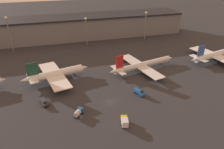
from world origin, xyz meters
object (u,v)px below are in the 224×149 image
service_vehicle_0 (125,121)px  service_vehicle_3 (44,102)px  service_vehicle_1 (139,92)px  airplane_2 (142,65)px  airplane_1 (56,74)px  airplane_3 (216,55)px  service_vehicle_2 (78,112)px

service_vehicle_0 → service_vehicle_3: (-30.50, 23.25, -0.68)m
service_vehicle_1 → service_vehicle_3: 44.60m
airplane_2 → service_vehicle_1: size_ratio=6.46×
service_vehicle_1 → airplane_1: bearing=-145.3°
airplane_2 → service_vehicle_3: airplane_2 is taller
airplane_3 → service_vehicle_0: 89.39m
airplane_3 → service_vehicle_0: size_ratio=7.49×
airplane_1 → service_vehicle_2: airplane_1 is taller
airplane_2 → service_vehicle_0: size_ratio=7.48×
airplane_1 → airplane_3: bearing=-13.0°
airplane_1 → service_vehicle_0: (23.96, -44.56, -1.88)m
service_vehicle_0 → service_vehicle_1: bearing=-24.5°
service_vehicle_1 → airplane_2: bearing=133.0°
service_vehicle_1 → service_vehicle_3: service_vehicle_1 is taller
airplane_1 → airplane_2: bearing=-13.2°
service_vehicle_0 → service_vehicle_2: bearing=68.5°
airplane_2 → airplane_3: size_ratio=1.00×
airplane_3 → service_vehicle_0: (-77.42, -44.65, -1.80)m
airplane_1 → service_vehicle_3: bearing=-120.1°
service_vehicle_2 → service_vehicle_1: bearing=-36.8°
airplane_2 → service_vehicle_0: bearing=-133.4°
airplane_2 → service_vehicle_3: size_ratio=6.15×
airplane_3 → service_vehicle_3: airplane_3 is taller
airplane_1 → service_vehicle_0: airplane_1 is taller
service_vehicle_2 → service_vehicle_3: size_ratio=0.71×
service_vehicle_3 → service_vehicle_1: bearing=68.2°
airplane_3 → airplane_2: bearing=167.3°
service_vehicle_0 → service_vehicle_3: bearing=64.2°
service_vehicle_2 → airplane_3: bearing=-32.1°
service_vehicle_2 → airplane_1: bearing=50.3°
airplane_1 → service_vehicle_1: size_ratio=5.27×
airplane_1 → airplane_3: size_ratio=0.82×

